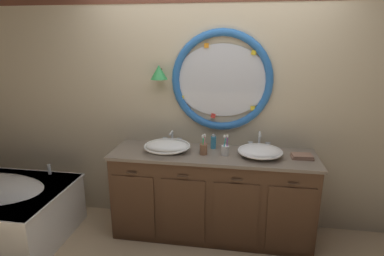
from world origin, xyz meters
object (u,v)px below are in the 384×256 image
sink_basin_left (167,146)px  toothbrush_holder_right (225,149)px  toothbrush_holder_left (204,148)px  folded_hand_towel (302,156)px  sink_basin_right (260,151)px  soap_dispenser (213,142)px

sink_basin_left → toothbrush_holder_right: 0.57m
toothbrush_holder_left → folded_hand_towel: (0.92, 0.05, -0.04)m
sink_basin_right → folded_hand_towel: 0.39m
sink_basin_left → folded_hand_towel: (1.28, 0.03, -0.04)m
sink_basin_left → folded_hand_towel: sink_basin_left is taller
sink_basin_left → toothbrush_holder_left: (0.36, -0.02, 0.01)m
toothbrush_holder_left → soap_dispenser: (0.08, 0.19, 0.01)m
toothbrush_holder_left → toothbrush_holder_right: same height
sink_basin_left → sink_basin_right: sink_basin_left is taller
sink_basin_left → toothbrush_holder_right: size_ratio=2.24×
soap_dispenser → toothbrush_holder_left: bearing=-112.4°
toothbrush_holder_left → soap_dispenser: bearing=67.6°
sink_basin_left → sink_basin_right: bearing=0.0°
sink_basin_left → folded_hand_towel: size_ratio=2.31×
sink_basin_right → toothbrush_holder_right: (-0.33, -0.01, 0.00)m
toothbrush_holder_left → toothbrush_holder_right: size_ratio=1.00×
toothbrush_holder_left → sink_basin_left: bearing=176.5°
toothbrush_holder_right → soap_dispenser: 0.22m
sink_basin_right → toothbrush_holder_right: bearing=-178.2°
sink_basin_right → folded_hand_towel: (0.39, 0.03, -0.04)m
sink_basin_right → sink_basin_left: bearing=-180.0°
sink_basin_left → toothbrush_holder_left: toothbrush_holder_left is taller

